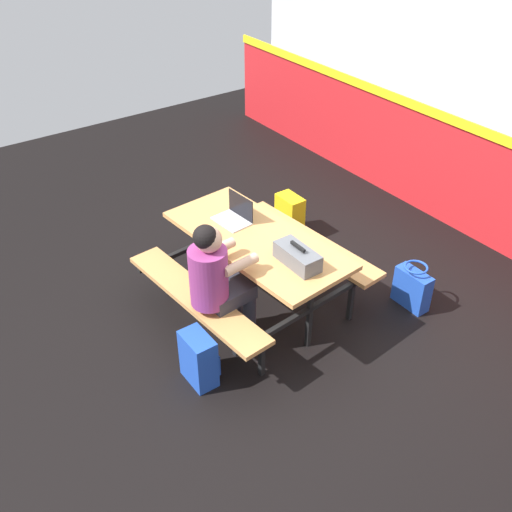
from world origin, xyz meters
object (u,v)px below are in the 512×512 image
object	(u,v)px
backpack_dark	(199,359)
satchel_spare	(290,215)
picnic_table_main	(256,254)
toolbox_grey	(297,257)
tote_bag_bright	(412,288)
student_nearer	(217,277)
laptop_silver	(235,216)

from	to	relation	value
backpack_dark	satchel_spare	bearing A→B (deg)	123.82
backpack_dark	picnic_table_main	bearing A→B (deg)	118.48
picnic_table_main	backpack_dark	world-z (taller)	picnic_table_main
backpack_dark	satchel_spare	world-z (taller)	same
toolbox_grey	satchel_spare	world-z (taller)	toolbox_grey
tote_bag_bright	satchel_spare	xyz separation A→B (m)	(-1.58, -0.14, 0.02)
picnic_table_main	student_nearer	distance (m)	0.60
student_nearer	satchel_spare	bearing A→B (deg)	123.53
satchel_spare	laptop_silver	bearing A→B (deg)	-65.48
student_nearer	tote_bag_bright	size ratio (longest dim) A/B	2.81
student_nearer	picnic_table_main	bearing A→B (deg)	113.88
toolbox_grey	satchel_spare	xyz separation A→B (m)	(-1.28, 0.96, -0.60)
toolbox_grey	picnic_table_main	bearing A→B (deg)	-175.20
student_nearer	tote_bag_bright	distance (m)	1.84
picnic_table_main	laptop_silver	size ratio (longest dim) A/B	5.18
picnic_table_main	student_nearer	bearing A→B (deg)	-66.12
laptop_silver	tote_bag_bright	distance (m)	1.71
picnic_table_main	tote_bag_bright	distance (m)	1.44
student_nearer	tote_bag_bright	bearing A→B (deg)	71.61
tote_bag_bright	satchel_spare	bearing A→B (deg)	-175.07
satchel_spare	picnic_table_main	bearing A→B (deg)	-52.03
picnic_table_main	tote_bag_bright	xyz separation A→B (m)	(0.80, 1.14, -0.38)
backpack_dark	tote_bag_bright	distance (m)	2.04
picnic_table_main	laptop_silver	xyz separation A→B (m)	(-0.33, 0.01, 0.21)
backpack_dark	tote_bag_bright	size ratio (longest dim) A/B	1.02
satchel_spare	student_nearer	bearing A→B (deg)	-56.47
picnic_table_main	laptop_silver	bearing A→B (deg)	178.31
student_nearer	toolbox_grey	size ratio (longest dim) A/B	3.02
picnic_table_main	tote_bag_bright	size ratio (longest dim) A/B	4.06
picnic_table_main	toolbox_grey	xyz separation A→B (m)	(0.49, 0.04, 0.24)
toolbox_grey	backpack_dark	size ratio (longest dim) A/B	0.91
toolbox_grey	tote_bag_bright	world-z (taller)	toolbox_grey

